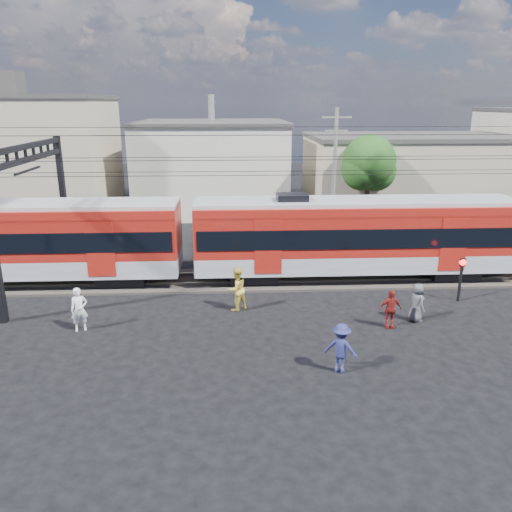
{
  "coord_description": "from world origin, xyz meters",
  "views": [
    {
      "loc": [
        -0.46,
        -16.06,
        8.76
      ],
      "look_at": [
        0.59,
        5.0,
        2.26
      ],
      "focal_mm": 35.0,
      "sensor_mm": 36.0,
      "label": 1
    }
  ],
  "objects_px": {
    "pedestrian_a": "(79,309)",
    "crossing_signal": "(461,272)",
    "pedestrian_c": "(341,348)",
    "commuter_train": "(359,234)"
  },
  "relations": [
    {
      "from": "pedestrian_c",
      "to": "commuter_train",
      "type": "bearing_deg",
      "value": -80.31
    },
    {
      "from": "pedestrian_c",
      "to": "crossing_signal",
      "type": "xyz_separation_m",
      "value": [
        6.78,
        5.99,
        0.55
      ]
    },
    {
      "from": "commuter_train",
      "to": "crossing_signal",
      "type": "xyz_separation_m",
      "value": [
        3.99,
        -3.17,
        -0.98
      ]
    },
    {
      "from": "commuter_train",
      "to": "pedestrian_a",
      "type": "distance_m",
      "value": 13.72
    },
    {
      "from": "commuter_train",
      "to": "crossing_signal",
      "type": "bearing_deg",
      "value": -38.5
    },
    {
      "from": "commuter_train",
      "to": "pedestrian_a",
      "type": "relative_size",
      "value": 28.03
    },
    {
      "from": "commuter_train",
      "to": "pedestrian_a",
      "type": "height_order",
      "value": "commuter_train"
    },
    {
      "from": "pedestrian_a",
      "to": "crossing_signal",
      "type": "xyz_separation_m",
      "value": [
        16.49,
        2.27,
        0.52
      ]
    },
    {
      "from": "pedestrian_a",
      "to": "crossing_signal",
      "type": "height_order",
      "value": "crossing_signal"
    },
    {
      "from": "pedestrian_c",
      "to": "crossing_signal",
      "type": "bearing_deg",
      "value": -111.9
    }
  ]
}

